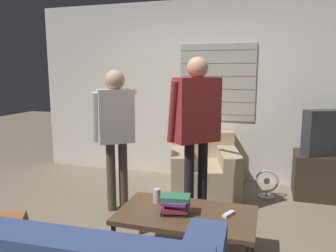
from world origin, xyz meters
name	(u,v)px	position (x,y,z in m)	size (l,w,h in m)	color
ground_plane	(159,243)	(0.00, 0.00, 0.00)	(16.00, 16.00, 0.00)	#7F705B
wall_back	(204,91)	(0.01, 2.03, 1.28)	(5.20, 0.08, 2.55)	silver
armchair_beige	(204,168)	(0.13, 1.48, 0.29)	(1.05, 1.10, 0.74)	tan
coffee_table	(186,217)	(0.29, -0.17, 0.37)	(1.13, 0.65, 0.41)	brown
tv_stand	(329,176)	(1.66, 1.68, 0.28)	(0.84, 0.53, 0.55)	#33281E
tv	(333,132)	(1.66, 1.68, 0.83)	(0.74, 0.49, 0.55)	#2D2D33
person_left_standing	(116,123)	(-0.70, 0.59, 1.00)	(0.48, 0.79, 1.58)	#4C4233
person_right_standing	(196,119)	(0.21, 0.54, 1.09)	(0.52, 0.85, 1.70)	black
book_stack	(175,204)	(0.21, -0.21, 0.49)	(0.26, 0.20, 0.16)	black
soda_can	(157,196)	(-0.01, -0.03, 0.47)	(0.07, 0.07, 0.13)	silver
spare_remote	(229,214)	(0.63, -0.11, 0.42)	(0.09, 0.13, 0.02)	white
floor_fan	(267,185)	(0.92, 1.45, 0.16)	(0.28, 0.20, 0.35)	#A8A8AD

